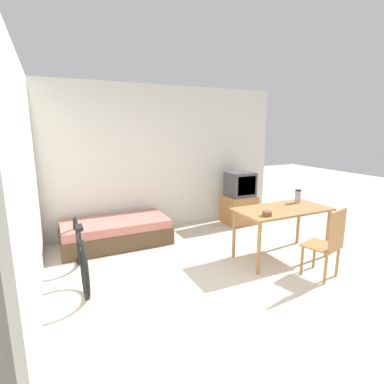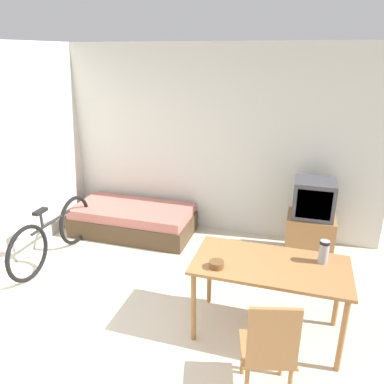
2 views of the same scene
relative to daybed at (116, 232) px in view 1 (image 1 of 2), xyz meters
name	(u,v)px [view 1 (image 1 of 2)]	position (x,y,z in m)	size (l,w,h in m)	color
ground_plane	(262,320)	(0.92, -2.71, -0.21)	(20.00, 20.00, 0.00)	beige
wall_back	(156,159)	(0.92, 0.54, 1.14)	(5.07, 0.06, 2.70)	silver
wall_left	(28,181)	(-1.15, -1.10, 1.14)	(0.06, 4.21, 2.70)	silver
daybed	(116,232)	(0.00, 0.00, 0.00)	(1.76, 0.85, 0.43)	#4C3823
tv	(240,200)	(2.52, 0.06, 0.29)	(0.60, 0.52, 1.06)	#9E6B3D
dining_table	(282,214)	(2.15, -1.58, 0.47)	(1.41, 0.71, 0.77)	#9E6B3D
wooden_chair	(329,241)	(2.23, -2.35, 0.31)	(0.49, 0.49, 0.94)	#9E6B3D
bicycle	(80,253)	(-0.65, -0.99, 0.15)	(0.08, 1.65, 0.77)	black
thermos_flask	(298,195)	(2.60, -1.42, 0.68)	(0.09, 0.09, 0.22)	#99999E
mate_bowl	(267,214)	(1.69, -1.78, 0.59)	(0.13, 0.13, 0.06)	brown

